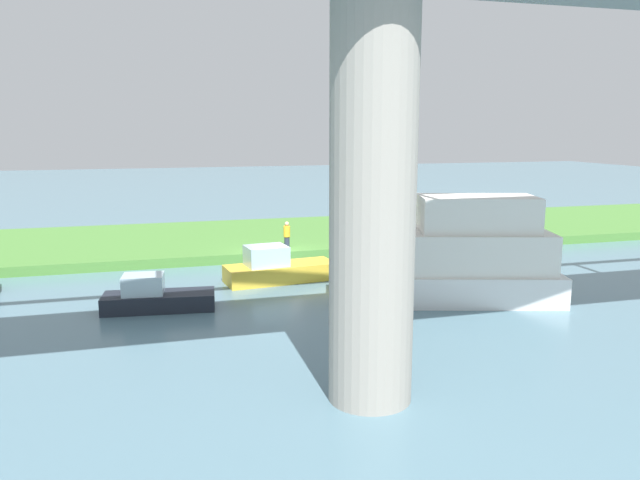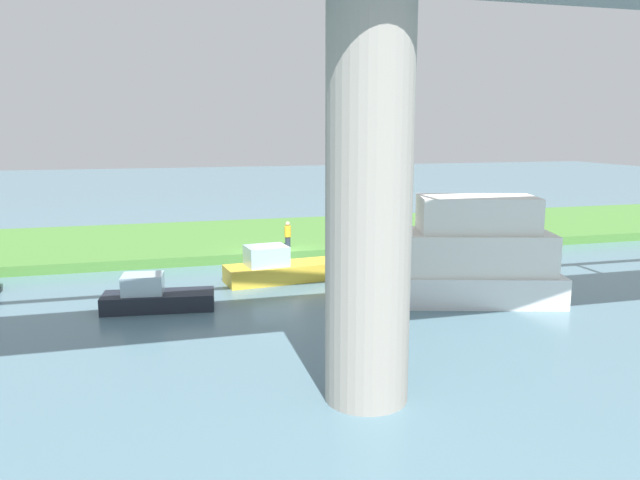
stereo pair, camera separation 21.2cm
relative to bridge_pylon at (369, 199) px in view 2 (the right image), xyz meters
name	(u,v)px [view 2 (the right image)]	position (x,y,z in m)	size (l,w,h in m)	color
ground_plane	(278,262)	(-1.02, -16.69, -5.19)	(160.00, 160.00, 0.00)	slate
grassy_bank	(259,237)	(-1.02, -22.69, -4.94)	(80.00, 12.00, 0.50)	#4C8438
bridge_pylon	(369,199)	(0.00, 0.00, 0.00)	(2.14, 2.14, 10.37)	#9E998E
person_on_bank	(288,234)	(-1.87, -18.06, -3.99)	(0.45, 0.45, 1.39)	#2D334C
mooring_post	(372,236)	(-6.49, -17.36, -4.18)	(0.20, 0.20, 1.01)	brown
skiff_small	(453,259)	(-6.41, -7.72, -3.46)	(9.59, 5.44, 4.65)	white
pontoon_yellow	(155,297)	(5.23, -9.56, -4.69)	(4.33, 1.93, 1.40)	#1E232D
houseboat_blue	(277,268)	(-0.19, -12.65, -4.59)	(5.21, 2.37, 1.68)	gold
riverboat_paddlewheel	(451,251)	(-9.67, -14.14, -4.59)	(5.01, 1.82, 1.66)	white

